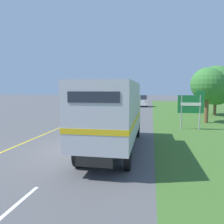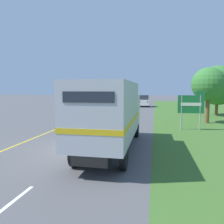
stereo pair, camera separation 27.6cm
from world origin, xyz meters
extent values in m
plane|color=#515154|center=(0.00, 0.00, 0.00)|extent=(200.00, 200.00, 0.00)
cube|color=yellow|center=(-3.70, 16.21, 0.00)|extent=(0.12, 63.91, 0.01)
cube|color=white|center=(0.00, -5.99, 0.00)|extent=(0.12, 2.60, 0.01)
cube|color=white|center=(0.00, 0.61, 0.00)|extent=(0.12, 2.60, 0.01)
cube|color=white|center=(0.00, 7.21, 0.00)|extent=(0.12, 2.60, 0.01)
cube|color=white|center=(0.00, 13.81, 0.00)|extent=(0.12, 2.60, 0.01)
cube|color=white|center=(0.00, 20.41, 0.00)|extent=(0.12, 2.60, 0.01)
cube|color=white|center=(0.00, 27.01, 0.00)|extent=(0.12, 2.60, 0.01)
cylinder|color=black|center=(0.68, 3.31, 0.50)|extent=(0.22, 1.00, 1.00)
cylinder|color=black|center=(2.67, 3.31, 0.50)|extent=(0.22, 1.00, 1.00)
cylinder|color=black|center=(0.68, -2.67, 0.50)|extent=(0.22, 1.00, 1.00)
cylinder|color=black|center=(2.67, -2.67, 0.50)|extent=(0.22, 1.00, 1.00)
cube|color=black|center=(1.67, 0.00, 0.68)|extent=(1.27, 7.98, 0.36)
cube|color=#B7B7BC|center=(1.67, -1.05, 2.13)|extent=(2.31, 5.88, 2.55)
cube|color=gold|center=(1.67, -1.05, 1.69)|extent=(2.33, 5.90, 0.20)
cube|color=#232833|center=(1.67, -4.00, 2.83)|extent=(1.73, 0.03, 0.36)
cube|color=#B7B7BC|center=(1.67, 2.94, 1.81)|extent=(2.22, 2.10, 1.90)
cube|color=#283342|center=(1.67, 4.00, 2.05)|extent=(1.97, 0.03, 0.85)
cylinder|color=black|center=(-2.55, 15.15, 0.33)|extent=(0.16, 0.66, 0.66)
cylinder|color=black|center=(-1.07, 15.15, 0.33)|extent=(0.16, 0.66, 0.66)
cylinder|color=black|center=(-2.55, 12.64, 0.33)|extent=(0.16, 0.66, 0.66)
cylinder|color=black|center=(-1.07, 12.64, 0.33)|extent=(0.16, 0.66, 0.66)
cube|color=white|center=(-1.81, 13.89, 0.77)|extent=(1.80, 4.05, 0.89)
cube|color=#282D38|center=(-1.81, 13.73, 1.60)|extent=(1.55, 2.23, 0.76)
cube|color=red|center=(-2.44, 11.86, 0.93)|extent=(0.20, 0.03, 0.14)
cube|color=red|center=(-1.18, 11.86, 0.93)|extent=(0.20, 0.03, 0.14)
cylinder|color=black|center=(1.17, 29.56, 0.33)|extent=(0.16, 0.66, 0.66)
cylinder|color=black|center=(2.65, 29.56, 0.33)|extent=(0.16, 0.66, 0.66)
cylinder|color=black|center=(1.17, 27.20, 0.33)|extent=(0.16, 0.66, 0.66)
cylinder|color=black|center=(2.65, 27.20, 0.33)|extent=(0.16, 0.66, 0.66)
cube|color=white|center=(1.91, 28.38, 0.79)|extent=(1.80, 3.81, 0.93)
cube|color=#282D38|center=(1.91, 28.23, 1.65)|extent=(1.55, 2.10, 0.79)
cube|color=red|center=(1.28, 26.47, 0.96)|extent=(0.20, 0.03, 0.14)
cube|color=red|center=(2.54, 26.47, 0.96)|extent=(0.20, 0.03, 0.14)
cylinder|color=black|center=(-2.46, 39.58, 0.33)|extent=(0.16, 0.66, 0.66)
cylinder|color=black|center=(-0.99, 39.58, 0.33)|extent=(0.16, 0.66, 0.66)
cylinder|color=black|center=(-2.46, 36.75, 0.33)|extent=(0.16, 0.66, 0.66)
cylinder|color=black|center=(-0.99, 36.75, 0.33)|extent=(0.16, 0.66, 0.66)
cube|color=gray|center=(-1.72, 38.16, 0.80)|extent=(1.80, 4.56, 0.93)
cube|color=#282D38|center=(-1.72, 37.98, 1.66)|extent=(1.55, 2.51, 0.79)
cube|color=red|center=(-2.35, 35.88, 0.96)|extent=(0.20, 0.03, 0.14)
cube|color=red|center=(-1.09, 35.88, 0.96)|extent=(0.20, 0.03, 0.14)
cylinder|color=#9E9EA3|center=(5.79, 6.55, 1.32)|extent=(0.09, 0.09, 2.63)
cylinder|color=#9E9EA3|center=(7.13, 6.55, 1.32)|extent=(0.09, 0.09, 2.63)
cube|color=#196B33|center=(6.46, 6.55, 1.95)|extent=(1.92, 0.06, 1.36)
cube|color=#196B33|center=(7.11, 6.55, 2.81)|extent=(0.61, 0.06, 0.32)
cube|color=silver|center=(6.46, 6.51, 1.95)|extent=(1.49, 0.02, 0.24)
cylinder|color=brown|center=(8.49, 10.37, 1.18)|extent=(0.37, 0.37, 2.35)
sphere|color=#387A33|center=(8.49, 10.37, 3.55)|extent=(3.00, 3.00, 3.00)
cylinder|color=brown|center=(10.88, 16.59, 0.85)|extent=(0.33, 0.33, 1.70)
sphere|color=#387A33|center=(10.88, 16.59, 3.53)|extent=(4.56, 4.56, 4.56)
camera|label=1|loc=(3.52, -10.77, 3.08)|focal=35.00mm
camera|label=2|loc=(3.79, -10.72, 3.08)|focal=35.00mm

